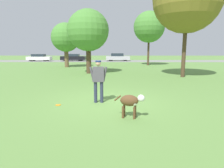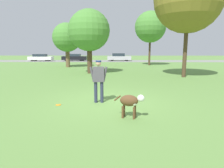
{
  "view_description": "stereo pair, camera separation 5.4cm",
  "coord_description": "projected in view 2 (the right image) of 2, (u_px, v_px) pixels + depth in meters",
  "views": [
    {
      "loc": [
        0.24,
        -7.75,
        2.09
      ],
      "look_at": [
        0.2,
        -0.95,
        0.9
      ],
      "focal_mm": 32.0,
      "sensor_mm": 36.0,
      "label": 1
    },
    {
      "loc": [
        0.3,
        -7.75,
        2.09
      ],
      "look_at": [
        0.2,
        -0.95,
        0.9
      ],
      "focal_mm": 32.0,
      "sensor_mm": 36.0,
      "label": 2
    }
  ],
  "objects": [
    {
      "name": "far_road_strip",
      "position": [
        113.0,
        61.0,
        35.82
      ],
      "size": [
        120.0,
        6.0,
        0.01
      ],
      "color": "gray",
      "rests_on": "ground_plane"
    },
    {
      "name": "frisbee",
      "position": [
        58.0,
        105.0,
        7.56
      ],
      "size": [
        0.21,
        0.21,
        0.02
      ],
      "color": "orange",
      "rests_on": "ground_plane"
    },
    {
      "name": "parked_car_white",
      "position": [
        41.0,
        58.0,
        35.57
      ],
      "size": [
        4.18,
        1.7,
        1.25
      ],
      "rotation": [
        0.0,
        0.0,
        -0.0
      ],
      "color": "white",
      "rests_on": "ground_plane"
    },
    {
      "name": "ground_plane",
      "position": [
        107.0,
        102.0,
        8.0
      ],
      "size": [
        120.0,
        120.0,
        0.0
      ],
      "primitive_type": "plane",
      "color": "#608C42"
    },
    {
      "name": "dog",
      "position": [
        131.0,
        101.0,
        6.08
      ],
      "size": [
        0.95,
        0.48,
        0.75
      ],
      "rotation": [
        0.0,
        0.0,
        6.02
      ],
      "color": "brown",
      "rests_on": "ground_plane"
    },
    {
      "name": "tree_far_left",
      "position": [
        67.0,
        38.0,
        23.11
      ],
      "size": [
        3.34,
        3.34,
        5.12
      ],
      "color": "brown",
      "rests_on": "ground_plane"
    },
    {
      "name": "person",
      "position": [
        99.0,
        78.0,
        7.78
      ],
      "size": [
        0.7,
        0.23,
        1.66
      ],
      "rotation": [
        0.0,
        0.0,
        0.02
      ],
      "color": "#2D334C",
      "rests_on": "ground_plane"
    },
    {
      "name": "tree_mid_center",
      "position": [
        89.0,
        31.0,
        16.95
      ],
      "size": [
        3.53,
        3.53,
        5.44
      ],
      "color": "#4C3826",
      "rests_on": "ground_plane"
    },
    {
      "name": "parked_car_silver",
      "position": [
        119.0,
        57.0,
        35.92
      ],
      "size": [
        4.22,
        1.79,
        1.38
      ],
      "rotation": [
        0.0,
        0.0,
        0.0
      ],
      "color": "#B7B7BC",
      "rests_on": "ground_plane"
    },
    {
      "name": "tree_far_right",
      "position": [
        150.0,
        27.0,
        25.53
      ],
      "size": [
        3.98,
        3.98,
        6.91
      ],
      "color": "#4C3826",
      "rests_on": "ground_plane"
    },
    {
      "name": "parked_car_black",
      "position": [
        75.0,
        57.0,
        35.98
      ],
      "size": [
        4.41,
        1.87,
        1.27
      ],
      "rotation": [
        0.0,
        0.0,
        -0.02
      ],
      "color": "black",
      "rests_on": "ground_plane"
    }
  ]
}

